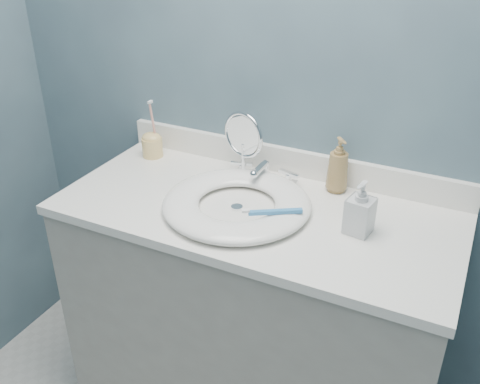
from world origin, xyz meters
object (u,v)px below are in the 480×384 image
Objects in this scene: makeup_mirror at (243,143)px; soap_bottle_clear at (360,208)px; toothbrush_holder at (152,144)px; soap_bottle_amber at (338,165)px.

makeup_mirror is 0.46m from soap_bottle_clear.
makeup_mirror reaches higher than toothbrush_holder.
makeup_mirror is at bearing 147.14° from soap_bottle_amber.
soap_bottle_amber is 0.25m from soap_bottle_clear.
soap_bottle_clear is 0.73× the size of toothbrush_holder.
toothbrush_holder is (-0.68, -0.04, -0.04)m from soap_bottle_amber.
soap_bottle_clear is at bearing -100.73° from soap_bottle_amber.
makeup_mirror reaches higher than soap_bottle_amber.
toothbrush_holder is at bearing 141.15° from soap_bottle_amber.
toothbrush_holder reaches higher than soap_bottle_amber.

